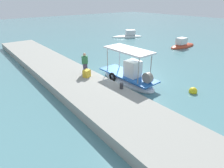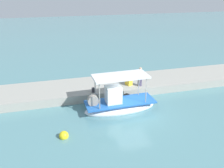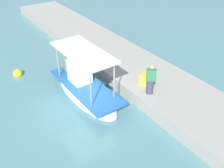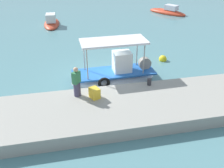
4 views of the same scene
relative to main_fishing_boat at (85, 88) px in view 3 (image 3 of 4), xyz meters
name	(u,v)px [view 3 (image 3 of 4)]	position (x,y,z in m)	size (l,w,h in m)	color
ground_plane	(86,107)	(-0.99, 0.48, -0.49)	(120.00, 120.00, 0.00)	slate
dock_quay	(147,78)	(-0.99, -3.68, -0.14)	(36.00, 3.96, 0.68)	#99978E
main_fishing_boat	(85,88)	(0.00, 0.00, 0.00)	(5.47, 1.99, 3.11)	white
fisherman_near_bollard	(151,81)	(-2.58, -2.42, 0.95)	(0.52, 0.53, 1.66)	#413D57
mooring_bollard	(102,60)	(1.55, -2.10, 0.40)	(0.24, 0.24, 0.40)	#2D2D33
cargo_crate	(145,79)	(-1.72, -2.83, 0.48)	(0.53, 0.43, 0.57)	gold
marker_buoy	(18,74)	(4.29, 2.47, -0.37)	(0.60, 0.60, 0.60)	yellow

